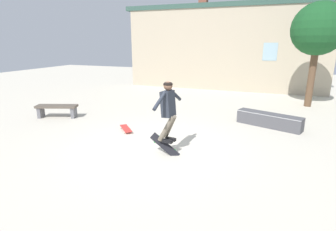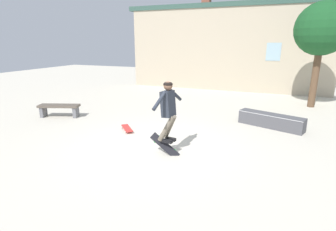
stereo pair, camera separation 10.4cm
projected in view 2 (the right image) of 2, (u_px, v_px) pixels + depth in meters
name	position (u px, v px, depth m)	size (l,w,h in m)	color
ground_plane	(155.00, 148.00, 6.81)	(40.00, 40.00, 0.00)	beige
building_backdrop	(225.00, 46.00, 14.45)	(11.62, 0.52, 5.80)	#B7A88E
tree_right	(322.00, 30.00, 10.32)	(2.09, 2.09, 4.22)	brown
park_bench	(59.00, 108.00, 9.57)	(1.51, 0.88, 0.46)	brown
skate_ledge	(271.00, 121.00, 8.44)	(2.07, 1.12, 0.44)	#4C4C51
skater	(168.00, 106.00, 6.15)	(0.44, 1.27, 1.47)	#282D38
skateboard_flipping	(165.00, 146.00, 6.40)	(0.75, 0.20, 0.63)	black
skateboard_resting	(127.00, 128.00, 8.17)	(0.69, 0.72, 0.08)	red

